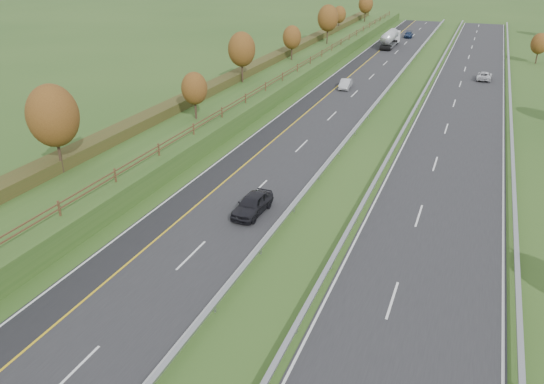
{
  "coord_description": "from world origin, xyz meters",
  "views": [
    {
      "loc": [
        18.21,
        -4.37,
        19.67
      ],
      "look_at": [
        4.35,
        30.51,
        2.2
      ],
      "focal_mm": 35.0,
      "sensor_mm": 36.0,
      "label": 1
    }
  ],
  "objects_px": {
    "road_tanker": "(390,38)",
    "car_oncoming": "(484,76)",
    "car_small_far": "(408,35)",
    "car_dark_near": "(252,204)",
    "car_silver_mid": "(346,84)"
  },
  "relations": [
    {
      "from": "road_tanker",
      "to": "car_oncoming",
      "type": "xyz_separation_m",
      "value": [
        19.78,
        -25.39,
        -1.17
      ]
    },
    {
      "from": "road_tanker",
      "to": "car_small_far",
      "type": "relative_size",
      "value": 2.52
    },
    {
      "from": "car_dark_near",
      "to": "car_small_far",
      "type": "height_order",
      "value": "car_dark_near"
    },
    {
      "from": "car_dark_near",
      "to": "car_silver_mid",
      "type": "distance_m",
      "value": 43.33
    },
    {
      "from": "car_small_far",
      "to": "car_silver_mid",
      "type": "bearing_deg",
      "value": -94.84
    },
    {
      "from": "road_tanker",
      "to": "car_small_far",
      "type": "height_order",
      "value": "road_tanker"
    },
    {
      "from": "road_tanker",
      "to": "car_oncoming",
      "type": "bearing_deg",
      "value": -52.09
    },
    {
      "from": "car_dark_near",
      "to": "car_small_far",
      "type": "bearing_deg",
      "value": 93.6
    },
    {
      "from": "car_silver_mid",
      "to": "car_small_far",
      "type": "relative_size",
      "value": 0.95
    },
    {
      "from": "road_tanker",
      "to": "car_oncoming",
      "type": "relative_size",
      "value": 2.38
    },
    {
      "from": "car_dark_near",
      "to": "car_silver_mid",
      "type": "bearing_deg",
      "value": 96.96
    },
    {
      "from": "car_oncoming",
      "to": "road_tanker",
      "type": "bearing_deg",
      "value": -49.92
    },
    {
      "from": "car_silver_mid",
      "to": "car_oncoming",
      "type": "height_order",
      "value": "car_silver_mid"
    },
    {
      "from": "car_small_far",
      "to": "car_oncoming",
      "type": "xyz_separation_m",
      "value": [
        17.99,
        -39.83,
        0.01
      ]
    },
    {
      "from": "car_silver_mid",
      "to": "car_small_far",
      "type": "height_order",
      "value": "car_silver_mid"
    }
  ]
}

